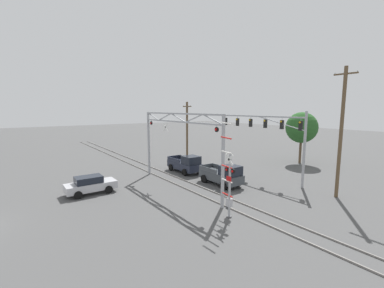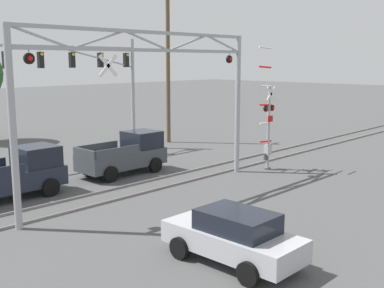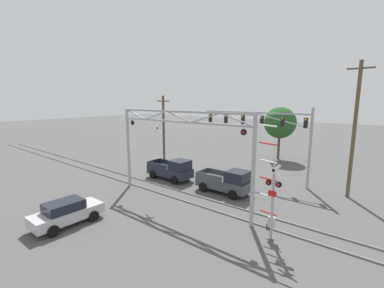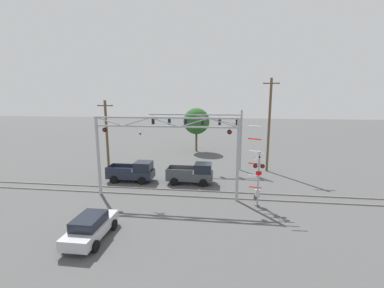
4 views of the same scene
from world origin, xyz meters
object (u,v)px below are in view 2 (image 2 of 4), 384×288
Objects in this scene: utility_pole_right at (168,64)px; pickup_truck_following at (14,175)px; crossing_signal_mast at (268,127)px; sedan_waiting at (234,236)px; traffic_signal_span at (89,71)px; crossing_gantry at (148,86)px; pickup_truck_lead at (126,154)px.

pickup_truck_following is at bearing -158.83° from utility_pole_right.
sedan_waiting is (-10.61, -6.28, -1.48)m from crossing_signal_mast.
crossing_signal_mast is at bearing -68.05° from traffic_signal_span.
pickup_truck_following is (-4.29, 3.78, -3.68)m from crossing_gantry.
traffic_signal_span is at bearing 68.48° from sedan_waiting.
crossing_gantry is at bearing -41.38° from pickup_truck_following.
pickup_truck_following is at bearing 158.72° from crossing_signal_mast.
pickup_truck_lead is (-1.60, -5.48, -4.12)m from traffic_signal_span.
utility_pole_right reaches higher than traffic_signal_span.
crossing_signal_mast is 1.55× the size of sedan_waiting.
utility_pole_right is (14.22, 5.51, 4.48)m from pickup_truck_following.
crossing_signal_mast is 12.42m from sedan_waiting.
crossing_gantry is at bearing 173.69° from crossing_signal_mast.
crossing_gantry is 1.11× the size of traffic_signal_span.
traffic_signal_span is (-4.11, 10.20, 2.83)m from crossing_signal_mast.
traffic_signal_span reaches higher than crossing_gantry.
sedan_waiting is at bearing -111.52° from traffic_signal_span.
pickup_truck_following is at bearing -144.11° from traffic_signal_span.
traffic_signal_span is at bearing 35.89° from pickup_truck_following.
pickup_truck_lead is at bearing -146.32° from utility_pole_right.
crossing_gantry is 5.67m from pickup_truck_lead.
crossing_signal_mast reaches higher than sedan_waiting.
pickup_truck_lead is 10.71m from utility_pole_right.
pickup_truck_lead is at bearing 64.68° from crossing_gantry.
crossing_signal_mast is 0.58× the size of traffic_signal_span.
sedan_waiting is (-3.06, -7.12, -3.88)m from crossing_gantry.
traffic_signal_span is at bearing 111.95° from crossing_signal_mast.
pickup_truck_following reaches higher than sedan_waiting.
crossing_signal_mast is 12.77m from pickup_truck_following.
pickup_truck_lead is at bearing -106.30° from traffic_signal_span.
traffic_signal_span is at bearing 73.70° from pickup_truck_lead.
utility_pole_right reaches higher than crossing_gantry.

